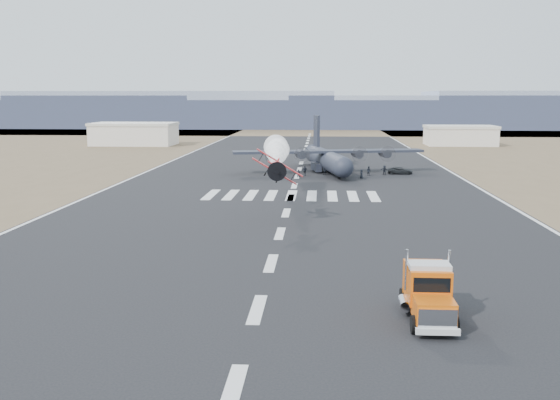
# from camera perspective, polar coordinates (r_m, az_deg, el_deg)

# --- Properties ---
(ground) EXTENTS (500.00, 500.00, 0.00)m
(ground) POSITION_cam_1_polar(r_m,az_deg,el_deg) (43.27, -2.10, -9.95)
(ground) COLOR black
(ground) RESTS_ON ground
(scrub_far) EXTENTS (500.00, 80.00, 0.00)m
(scrub_far) POSITION_cam_1_polar(r_m,az_deg,el_deg) (271.03, 2.85, 6.36)
(scrub_far) COLOR brown
(scrub_far) RESTS_ON ground
(runway_markings) EXTENTS (60.00, 260.00, 0.01)m
(runway_markings) POSITION_cam_1_polar(r_m,az_deg,el_deg) (101.72, 1.32, 1.30)
(runway_markings) COLOR silver
(runway_markings) RESTS_ON ground
(ridge_seg_b) EXTENTS (150.00, 50.00, 15.00)m
(ridge_seg_b) POSITION_cam_1_polar(r_m,az_deg,el_deg) (329.28, -20.52, 7.62)
(ridge_seg_b) COLOR gray
(ridge_seg_b) RESTS_ON ground
(ridge_seg_c) EXTENTS (150.00, 50.00, 17.00)m
(ridge_seg_c) POSITION_cam_1_polar(r_m,az_deg,el_deg) (308.53, -9.34, 8.19)
(ridge_seg_c) COLOR gray
(ridge_seg_c) RESTS_ON ground
(ridge_seg_d) EXTENTS (150.00, 50.00, 13.00)m
(ridge_seg_d) POSITION_cam_1_polar(r_m,az_deg,el_deg) (300.75, 2.95, 7.89)
(ridge_seg_d) COLOR gray
(ridge_seg_d) RESTS_ON ground
(ridge_seg_e) EXTENTS (150.00, 50.00, 15.00)m
(ridge_seg_e) POSITION_cam_1_polar(r_m,az_deg,el_deg) (306.78, 15.30, 7.79)
(ridge_seg_e) COLOR gray
(ridge_seg_e) RESTS_ON ground
(hangar_left) EXTENTS (24.50, 14.50, 6.70)m
(hangar_left) POSITION_cam_1_polar(r_m,az_deg,el_deg) (194.25, -13.17, 5.93)
(hangar_left) COLOR beige
(hangar_left) RESTS_ON ground
(hangar_right) EXTENTS (20.50, 12.50, 5.90)m
(hangar_right) POSITION_cam_1_polar(r_m,az_deg,el_deg) (195.47, 16.15, 5.71)
(hangar_right) COLOR beige
(hangar_right) RESTS_ON ground
(semi_truck) EXTENTS (2.84, 8.40, 3.78)m
(semi_truck) POSITION_cam_1_polar(r_m,az_deg,el_deg) (42.06, 13.37, -8.12)
(semi_truck) COLOR black
(semi_truck) RESTS_ON ground
(aerobatic_biplane) EXTENTS (5.31, 5.48, 4.38)m
(aerobatic_biplane) POSITION_cam_1_polar(r_m,az_deg,el_deg) (71.64, -0.38, 2.97)
(aerobatic_biplane) COLOR red
(smoke_trail) EXTENTS (3.83, 25.81, 3.83)m
(smoke_trail) POSITION_cam_1_polar(r_m,az_deg,el_deg) (93.03, -0.28, 4.56)
(smoke_trail) COLOR white
(transport_aircraft) EXTENTS (36.59, 29.95, 10.60)m
(transport_aircraft) POSITION_cam_1_polar(r_m,az_deg,el_deg) (121.13, 4.28, 3.88)
(transport_aircraft) COLOR #212332
(transport_aircraft) RESTS_ON ground
(support_vehicle) EXTENTS (4.84, 2.60, 1.29)m
(support_vehicle) POSITION_cam_1_polar(r_m,az_deg,el_deg) (119.55, 10.92, 2.65)
(support_vehicle) COLOR black
(support_vehicle) RESTS_ON ground
(crew_a) EXTENTS (0.62, 0.69, 1.59)m
(crew_a) POSITION_cam_1_polar(r_m,az_deg,el_deg) (118.33, -0.40, 2.83)
(crew_a) COLOR black
(crew_a) RESTS_ON ground
(crew_b) EXTENTS (1.00, 0.73, 1.87)m
(crew_b) POSITION_cam_1_polar(r_m,az_deg,el_deg) (116.24, 4.16, 2.76)
(crew_b) COLOR black
(crew_b) RESTS_ON ground
(crew_c) EXTENTS (1.00, 1.23, 1.73)m
(crew_c) POSITION_cam_1_polar(r_m,az_deg,el_deg) (117.41, 5.87, 2.76)
(crew_c) COLOR black
(crew_c) RESTS_ON ground
(crew_d) EXTENTS (1.20, 0.97, 1.82)m
(crew_d) POSITION_cam_1_polar(r_m,az_deg,el_deg) (114.79, 2.28, 2.68)
(crew_d) COLOR black
(crew_d) RESTS_ON ground
(crew_e) EXTENTS (0.63, 0.89, 1.66)m
(crew_e) POSITION_cam_1_polar(r_m,az_deg,el_deg) (112.02, 7.46, 2.40)
(crew_e) COLOR black
(crew_e) RESTS_ON ground
(crew_f) EXTENTS (1.59, 1.37, 1.73)m
(crew_f) POSITION_cam_1_polar(r_m,az_deg,el_deg) (118.17, 9.52, 2.72)
(crew_f) COLOR black
(crew_f) RESTS_ON ground
(crew_g) EXTENTS (0.65, 0.57, 1.60)m
(crew_g) POSITION_cam_1_polar(r_m,az_deg,el_deg) (111.07, 1.70, 2.40)
(crew_g) COLOR black
(crew_g) RESTS_ON ground
(crew_h) EXTENTS (0.96, 0.92, 1.71)m
(crew_h) POSITION_cam_1_polar(r_m,az_deg,el_deg) (116.39, 8.10, 2.65)
(crew_h) COLOR black
(crew_h) RESTS_ON ground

